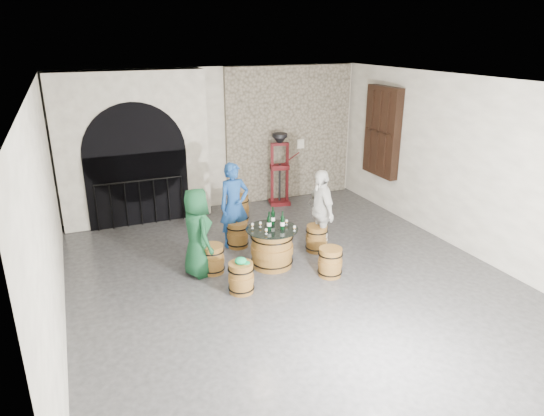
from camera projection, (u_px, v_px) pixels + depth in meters
name	position (u px, v px, depth m)	size (l,w,h in m)	color
ground	(289.00, 278.00, 8.16)	(8.00, 8.00, 0.00)	#2C2C2F
wall_back	(217.00, 139.00, 11.08)	(8.00, 8.00, 0.00)	silver
wall_front	(487.00, 315.00, 4.15)	(8.00, 8.00, 0.00)	silver
wall_left	(48.00, 218.00, 6.33)	(8.00, 8.00, 0.00)	silver
wall_right	(463.00, 165.00, 8.90)	(8.00, 8.00, 0.00)	silver
ceiling	(292.00, 83.00, 7.07)	(8.00, 8.00, 0.00)	beige
stone_facing_panel	(289.00, 134.00, 11.69)	(3.20, 0.12, 3.18)	gray
arched_opening	(133.00, 150.00, 10.17)	(3.10, 0.60, 3.19)	silver
shuttered_window	(382.00, 132.00, 10.86)	(0.23, 1.10, 2.00)	black
barrel_table	(272.00, 247.00, 8.47)	(0.91, 0.91, 0.70)	brown
barrel_stool_left	(212.00, 259.00, 8.27)	(0.42, 0.42, 0.50)	brown
barrel_stool_far	(238.00, 234.00, 9.28)	(0.42, 0.42, 0.50)	brown
barrel_stool_right	(317.00, 238.00, 9.10)	(0.42, 0.42, 0.50)	brown
barrel_stool_near_right	(330.00, 262.00, 8.15)	(0.42, 0.42, 0.50)	brown
barrel_stool_near_left	(241.00, 278.00, 7.63)	(0.42, 0.42, 0.50)	brown
green_cap	(241.00, 261.00, 7.53)	(0.24, 0.19, 0.10)	#0D914F
person_green	(197.00, 233.00, 8.04)	(0.75, 0.49, 1.53)	#103C21
person_blue	(234.00, 205.00, 9.15)	(0.60, 0.39, 1.64)	navy
person_white	(320.00, 211.00, 8.96)	(0.92, 0.38, 1.57)	silver
wine_bottle_left	(269.00, 222.00, 8.27)	(0.08, 0.08, 0.32)	black
wine_bottle_center	(282.00, 222.00, 8.29)	(0.08, 0.08, 0.32)	black
wine_bottle_right	(273.00, 217.00, 8.51)	(0.08, 0.08, 0.32)	black
tasting_glass_a	(266.00, 231.00, 8.11)	(0.05, 0.05, 0.10)	#A96D20
tasting_glass_b	(287.00, 222.00, 8.51)	(0.05, 0.05, 0.10)	#A96D20
tasting_glass_c	(260.00, 225.00, 8.40)	(0.05, 0.05, 0.10)	#A96D20
tasting_glass_d	(281.00, 220.00, 8.61)	(0.05, 0.05, 0.10)	#A96D20
tasting_glass_e	(294.00, 228.00, 8.24)	(0.05, 0.05, 0.10)	#A96D20
tasting_glass_f	(252.00, 226.00, 8.35)	(0.05, 0.05, 0.10)	#A96D20
side_barrel	(239.00, 208.00, 10.55)	(0.44, 0.44, 0.58)	brown
corking_press	(280.00, 164.00, 11.35)	(0.72, 0.47, 1.72)	#530D12
control_box	(300.00, 144.00, 11.80)	(0.18, 0.10, 0.22)	silver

